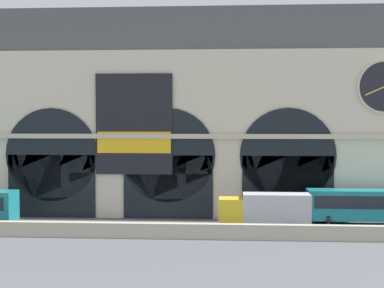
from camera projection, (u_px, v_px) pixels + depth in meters
The scene contains 5 objects.
ground_plane at pixel (162, 228), 49.51m from camera, with size 200.00×200.00×0.00m, color #54565B.
quay_parapet_wall at pixel (155, 231), 45.29m from camera, with size 90.00×0.70×1.20m, color #B2A891.
station_building at pixel (171, 116), 56.51m from camera, with size 46.46×5.26×19.81m.
box_truck_mideast at pixel (265, 211), 48.25m from camera, with size 7.50×2.91×3.12m.
bus_east at pixel (371, 205), 50.88m from camera, with size 11.00×3.25×3.10m.
Camera 1 is at (5.92, -48.88, 9.22)m, focal length 54.55 mm.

